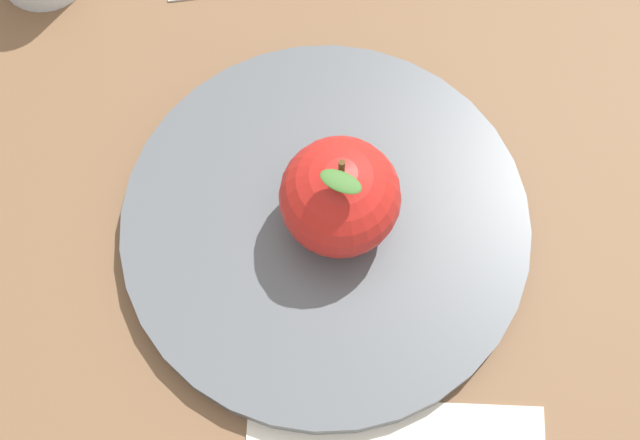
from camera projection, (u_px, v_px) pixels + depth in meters
The scene contains 3 objects.
ground_plane at pixel (329, 170), 0.59m from camera, with size 2.40×2.40×0.00m, color brown.
dinner_plate at pixel (320, 226), 0.56m from camera, with size 0.26×0.26×0.02m.
apple at pixel (340, 197), 0.52m from camera, with size 0.07×0.07×0.09m.
Camera 1 is at (0.24, 0.01, 0.54)m, focal length 49.99 mm.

